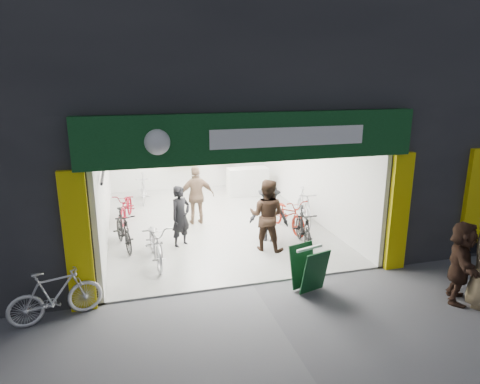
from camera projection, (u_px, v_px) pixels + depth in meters
name	position (u px, v px, depth m)	size (l,w,h in m)	color
ground	(253.00, 285.00, 8.73)	(60.00, 60.00, 0.00)	#56565B
building	(234.00, 69.00, 12.47)	(17.00, 10.27, 8.00)	#232326
bike_left_front	(156.00, 242.00, 9.69)	(0.66, 1.88, 0.99)	#ACACB0
bike_left_midfront	(123.00, 230.00, 10.48)	(0.46, 1.62, 0.98)	black
bike_left_midback	(126.00, 206.00, 12.49)	(0.58, 1.66, 0.87)	maroon
bike_left_back	(144.00, 189.00, 14.31)	(0.45, 1.59, 0.95)	#B6B6BB
bike_right_front	(303.00, 228.00, 10.56)	(0.47, 1.65, 0.99)	black
bike_right_mid	(287.00, 214.00, 11.69)	(0.63, 1.81, 0.95)	maroon
bike_right_back	(304.00, 207.00, 12.18)	(0.49, 1.72, 1.04)	#B3B3B8
parked_bike	(55.00, 295.00, 7.39)	(0.45, 1.58, 0.95)	silver
customer_a	(181.00, 217.00, 10.50)	(0.57, 0.37, 1.56)	black
customer_b	(267.00, 215.00, 10.25)	(0.87, 0.68, 1.79)	#322016
customer_c	(269.00, 214.00, 10.78)	(0.99, 0.57, 1.53)	black
customer_d	(197.00, 196.00, 12.05)	(1.00, 0.42, 1.70)	#7D6049
pedestrian_far	(461.00, 262.00, 7.93)	(1.47, 0.47, 1.58)	#382319
sandwich_board	(309.00, 268.00, 8.39)	(0.72, 0.73, 0.89)	#0E3A1A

